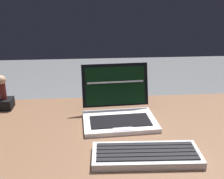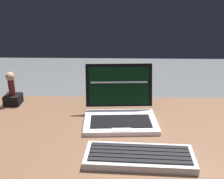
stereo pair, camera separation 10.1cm
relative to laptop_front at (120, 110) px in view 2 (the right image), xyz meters
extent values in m
cube|color=brown|center=(-0.03, -0.11, -0.06)|extent=(1.55, 0.72, 0.04)
cube|color=silver|center=(0.00, -0.04, -0.03)|extent=(0.30, 0.22, 0.02)
cube|color=black|center=(0.00, -0.05, -0.02)|extent=(0.24, 0.12, 0.00)
cube|color=silver|center=(0.01, -0.11, -0.02)|extent=(0.08, 0.04, 0.00)
cube|color=black|center=(0.00, 0.09, 0.08)|extent=(0.29, 0.07, 0.18)
cube|color=black|center=(0.00, 0.08, 0.08)|extent=(0.26, 0.06, 0.16)
cube|color=silver|center=(0.00, 0.08, 0.09)|extent=(0.24, 0.02, 0.01)
cube|color=silver|center=(0.06, -0.28, -0.03)|extent=(0.35, 0.15, 0.02)
cube|color=black|center=(0.06, -0.32, -0.02)|extent=(0.32, 0.03, 0.00)
cube|color=black|center=(0.06, -0.30, -0.02)|extent=(0.32, 0.03, 0.00)
cube|color=black|center=(0.06, -0.28, -0.02)|extent=(0.32, 0.03, 0.00)
cube|color=black|center=(0.06, -0.26, -0.02)|extent=(0.32, 0.03, 0.00)
cube|color=black|center=(0.06, -0.24, -0.02)|extent=(0.32, 0.03, 0.00)
cube|color=black|center=(-0.50, 0.15, -0.02)|extent=(0.07, 0.07, 0.05)
cylinder|color=#561D1D|center=(-0.50, 0.15, 0.04)|extent=(0.03, 0.03, 0.07)
sphere|color=tan|center=(-0.50, 0.15, 0.09)|extent=(0.04, 0.04, 0.04)
camera|label=1|loc=(-0.11, -1.01, 0.47)|focal=43.46mm
camera|label=2|loc=(-0.01, -1.01, 0.47)|focal=43.46mm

